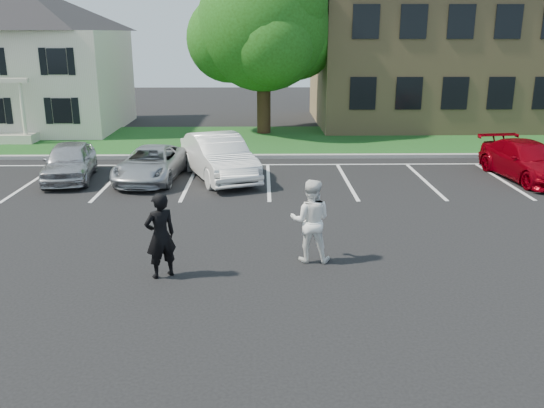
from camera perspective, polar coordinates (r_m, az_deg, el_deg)
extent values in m
plane|color=black|center=(12.90, 0.08, -6.60)|extent=(90.00, 90.00, 0.00)
cube|color=gray|center=(24.37, -0.46, 4.74)|extent=(40.00, 0.30, 0.15)
cube|color=#154717|center=(28.31, -0.55, 6.34)|extent=(44.00, 8.00, 0.08)
cube|color=silver|center=(22.06, -22.74, 1.99)|extent=(0.12, 5.20, 0.01)
cube|color=silver|center=(21.18, -15.69, 2.11)|extent=(0.12, 5.20, 0.01)
cube|color=silver|center=(20.65, -8.15, 2.20)|extent=(0.12, 5.20, 0.01)
cube|color=silver|center=(20.49, -0.35, 2.26)|extent=(0.12, 5.20, 0.01)
cube|color=silver|center=(20.72, 7.42, 2.27)|extent=(0.12, 5.20, 0.01)
cube|color=silver|center=(21.31, 14.90, 2.25)|extent=(0.12, 5.20, 0.01)
cube|color=silver|center=(22.24, 21.86, 2.19)|extent=(0.12, 5.20, 0.01)
cube|color=silver|center=(23.18, 3.04, 3.92)|extent=(34.00, 0.12, 0.01)
cube|color=beige|center=(34.41, -23.27, 11.15)|extent=(10.00, 8.00, 5.20)
pyramid|color=black|center=(34.34, -24.02, 17.44)|extent=(10.30, 8.24, 2.40)
cylinder|color=beige|center=(29.38, -23.39, 7.95)|extent=(0.18, 0.18, 2.70)
cube|color=black|center=(30.57, -24.65, 8.38)|extent=(0.32, 0.05, 1.25)
cube|color=#A18658|center=(36.74, 22.44, 13.71)|extent=(22.00, 10.00, 8.00)
cube|color=black|center=(29.40, 8.99, 10.77)|extent=(1.30, 0.06, 1.60)
cube|color=black|center=(29.26, 9.30, 17.41)|extent=(1.30, 0.06, 1.60)
cube|color=black|center=(29.88, 13.41, 10.62)|extent=(1.30, 0.06, 1.60)
cube|color=black|center=(29.75, 13.87, 17.14)|extent=(1.30, 0.06, 1.60)
cube|color=black|center=(30.53, 17.67, 10.42)|extent=(1.30, 0.06, 1.60)
cube|color=black|center=(30.39, 18.25, 16.79)|extent=(1.30, 0.06, 1.60)
cube|color=black|center=(31.33, 21.72, 10.17)|extent=(1.30, 0.06, 1.60)
cube|color=black|center=(31.20, 22.41, 16.36)|extent=(1.30, 0.06, 1.60)
cylinder|color=black|center=(30.07, -0.82, 9.95)|extent=(0.70, 0.70, 3.20)
sphere|color=#1D460E|center=(29.87, -0.85, 17.40)|extent=(6.60, 6.60, 6.60)
sphere|color=#1D460E|center=(30.62, 2.27, 16.43)|extent=(4.60, 4.60, 4.60)
sphere|color=#1D460E|center=(30.31, -4.20, 16.02)|extent=(4.40, 4.40, 4.40)
sphere|color=#1D460E|center=(28.38, 0.00, 15.62)|extent=(4.00, 4.00, 4.00)
sphere|color=#1D460E|center=(31.48, -2.01, 17.89)|extent=(4.20, 4.20, 4.20)
sphere|color=#1D460E|center=(29.03, 1.65, 19.19)|extent=(3.80, 3.80, 3.80)
imported|color=black|center=(12.49, -11.00, -3.09)|extent=(0.82, 0.75, 1.88)
imported|color=white|center=(13.16, 3.84, -1.66)|extent=(1.03, 0.85, 1.94)
imported|color=#B2B2B7|center=(21.87, -19.43, 4.02)|extent=(2.16, 4.14, 1.35)
imported|color=#ABADB2|center=(21.02, -11.90, 3.91)|extent=(2.33, 4.42, 1.19)
imported|color=white|center=(20.88, -5.31, 4.68)|extent=(3.30, 5.10, 1.59)
imported|color=#82000C|center=(22.66, 23.98, 3.93)|extent=(2.45, 4.81, 1.34)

